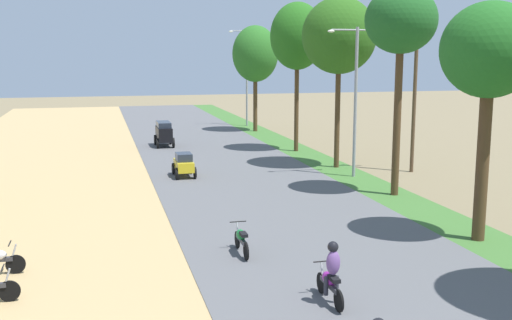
# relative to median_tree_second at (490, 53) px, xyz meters

# --- Properties ---
(median_tree_second) EXTENTS (3.20, 3.20, 8.00)m
(median_tree_second) POSITION_rel_median_tree_second_xyz_m (0.00, 0.00, 0.00)
(median_tree_second) COLOR #4C351E
(median_tree_second) RESTS_ON median_strip
(median_tree_third) EXTENTS (3.13, 3.13, 9.20)m
(median_tree_third) POSITION_rel_median_tree_second_xyz_m (0.40, 6.98, 1.32)
(median_tree_third) COLOR #4C351E
(median_tree_third) RESTS_ON median_strip
(median_tree_fourth) EXTENTS (4.06, 4.06, 9.35)m
(median_tree_fourth) POSITION_rel_median_tree_second_xyz_m (0.41, 14.09, 0.93)
(median_tree_fourth) COLOR #4C351E
(median_tree_fourth) RESTS_ON median_strip
(median_tree_fifth) EXTENTS (3.47, 3.47, 9.55)m
(median_tree_fifth) POSITION_rel_median_tree_second_xyz_m (0.04, 20.23, 1.06)
(median_tree_fifth) COLOR #4C351E
(median_tree_fifth) RESTS_ON median_strip
(median_tree_sixth) EXTENTS (3.72, 3.72, 8.57)m
(median_tree_sixth) POSITION_rel_median_tree_second_xyz_m (0.06, 31.12, -0.05)
(median_tree_sixth) COLOR #4C351E
(median_tree_sixth) RESTS_ON median_strip
(streetlamp_near) EXTENTS (3.16, 0.20, 7.62)m
(streetlamp_near) POSITION_rel_median_tree_second_xyz_m (0.30, 11.38, -1.91)
(streetlamp_near) COLOR gray
(streetlamp_near) RESTS_ON median_strip
(streetlamp_mid) EXTENTS (3.16, 0.20, 8.41)m
(streetlamp_mid) POSITION_rel_median_tree_second_xyz_m (0.30, 35.07, -1.50)
(streetlamp_mid) COLOR gray
(streetlamp_mid) RESTS_ON median_strip
(utility_pole_near) EXTENTS (1.80, 0.20, 8.78)m
(utility_pole_near) POSITION_rel_median_tree_second_xyz_m (3.98, 12.05, -1.79)
(utility_pole_near) COLOR brown
(utility_pole_near) RESTS_ON ground
(car_hatchback_yellow) EXTENTS (1.04, 2.00, 1.23)m
(car_hatchback_yellow) POSITION_rel_median_tree_second_xyz_m (-8.27, 13.46, -5.62)
(car_hatchback_yellow) COLOR gold
(car_hatchback_yellow) RESTS_ON road_strip
(car_van_black) EXTENTS (1.19, 2.41, 1.67)m
(car_van_black) POSITION_rel_median_tree_second_xyz_m (-8.14, 24.43, -5.35)
(car_van_black) COLOR black
(car_van_black) RESTS_ON road_strip
(motorbike_ahead_second) EXTENTS (0.54, 1.80, 1.66)m
(motorbike_ahead_second) POSITION_rel_median_tree_second_xyz_m (-6.91, -3.91, -5.52)
(motorbike_ahead_second) COLOR black
(motorbike_ahead_second) RESTS_ON road_strip
(motorbike_ahead_third) EXTENTS (0.54, 1.80, 0.94)m
(motorbike_ahead_third) POSITION_rel_median_tree_second_xyz_m (-8.22, 0.52, -5.80)
(motorbike_ahead_third) COLOR black
(motorbike_ahead_third) RESTS_ON road_strip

